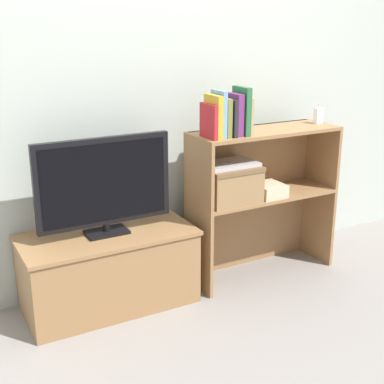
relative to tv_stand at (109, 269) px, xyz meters
The scene contains 18 objects.
ground_plane 0.57m from the tv_stand, 24.11° to the right, with size 16.00×16.00×0.00m, color gray.
wall_back 1.13m from the tv_stand, 27.48° to the left, with size 10.00×0.05×2.40m.
tv_stand is the anchor object (origin of this frame).
tv 0.48m from the tv_stand, 90.00° to the right, with size 0.72×0.14×0.52m.
bookshelf_lower_tier 0.97m from the tv_stand, ahead, with size 0.90×0.31×0.51m.
bookshelf_upper_tier 1.11m from the tv_stand, ahead, with size 0.90×0.31×0.39m.
book_crimson 0.96m from the tv_stand, 11.39° to the right, with size 0.02×0.16×0.18m.
book_mustard 1.00m from the tv_stand, 10.85° to the right, with size 0.03×0.15×0.23m.
book_skyblue 1.02m from the tv_stand, 10.27° to the right, with size 0.02×0.13×0.25m.
book_olive 1.03m from the tv_stand, ahead, with size 0.03×0.12×0.21m.
book_charcoal 1.05m from the tv_stand, ahead, with size 0.02×0.14×0.20m.
book_plum 1.08m from the tv_stand, ahead, with size 0.04×0.13×0.23m.
book_forest 1.12m from the tv_stand, ahead, with size 0.03×0.15×0.26m.
book_tan 1.12m from the tv_stand, ahead, with size 0.02×0.13×0.20m.
baby_monitor 1.54m from the tv_stand, ahead, with size 0.05×0.03×0.12m.
storage_basket_left 0.82m from the tv_stand, ahead, with size 0.32×0.28×0.21m.
laptop 0.88m from the tv_stand, ahead, with size 0.31×0.21×0.02m.
magazine_stack 1.03m from the tv_stand, ahead, with size 0.16×0.24×0.07m.
Camera 1 is at (-1.34, -2.30, 1.49)m, focal length 50.00 mm.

